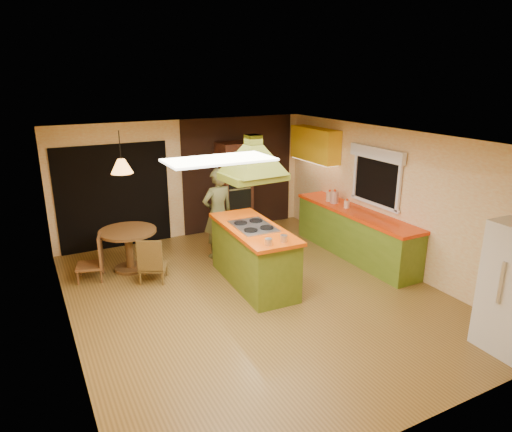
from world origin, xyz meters
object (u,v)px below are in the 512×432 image
kitchen_island (253,255)px  dining_table (128,242)px  man (218,213)px  wall_oven (234,188)px  canister_large (334,197)px

kitchen_island → dining_table: 2.30m
man → dining_table: bearing=-13.9°
man → wall_oven: size_ratio=0.87×
man → wall_oven: bearing=-135.3°
kitchen_island → man: bearing=94.6°
kitchen_island → man: man is taller
dining_table → canister_large: (3.95, -0.75, 0.51)m
kitchen_island → wall_oven: size_ratio=1.03×
man → dining_table: 1.71m
man → canister_large: man is taller
kitchen_island → canister_large: (2.23, 0.79, 0.53)m
kitchen_island → dining_table: kitchen_island is taller
wall_oven → kitchen_island: bearing=-110.6°
wall_oven → dining_table: size_ratio=1.99×
kitchen_island → canister_large: 2.43m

